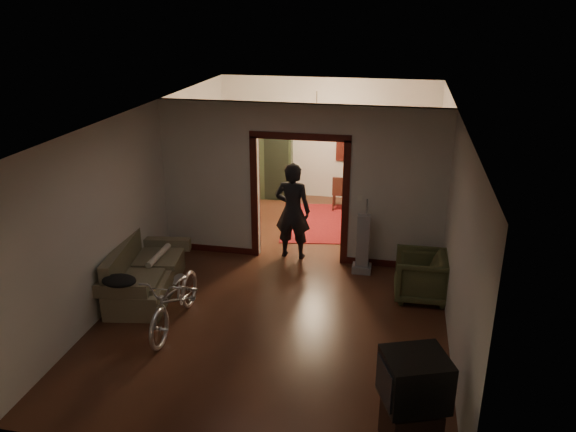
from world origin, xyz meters
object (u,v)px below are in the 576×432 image
(bicycle, at_px, (175,298))
(armchair, at_px, (421,276))
(locker, at_px, (273,161))
(sofa, at_px, (145,269))
(person, at_px, (293,211))
(desk, at_px, (364,191))

(bicycle, relative_size, armchair, 2.09)
(locker, bearing_deg, sofa, -105.57)
(person, distance_m, desk, 3.24)
(sofa, distance_m, armchair, 4.34)
(person, height_order, desk, person)
(armchair, height_order, desk, armchair)
(bicycle, xyz_separation_m, desk, (2.25, 5.65, -0.11))
(bicycle, bearing_deg, sofa, 134.64)
(sofa, distance_m, desk, 5.73)
(bicycle, relative_size, person, 0.96)
(sofa, relative_size, locker, 1.04)
(armchair, distance_m, desk, 4.27)
(bicycle, distance_m, locker, 5.88)
(bicycle, bearing_deg, desk, 67.55)
(desk, bearing_deg, locker, 161.65)
(person, xyz_separation_m, locker, (-1.10, 3.22, 0.00))
(armchair, distance_m, person, 2.57)
(sofa, relative_size, desk, 1.99)
(bicycle, relative_size, locker, 0.96)
(bicycle, distance_m, armchair, 3.77)
(armchair, bearing_deg, bicycle, -66.75)
(armchair, bearing_deg, desk, -164.88)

